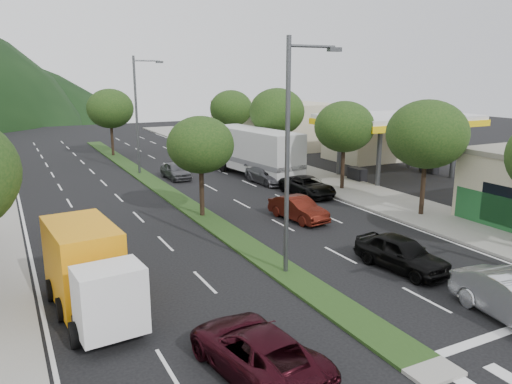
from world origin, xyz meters
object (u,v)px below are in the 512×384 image
streetlight_near (292,147)px  car_queue_a (401,253)px  tree_r_c (344,127)px  suv_maroon (256,350)px  tree_r_d (277,112)px  streetlight_mid (139,109)px  tree_r_b (427,134)px  tree_med_near (201,145)px  tree_med_far (110,109)px  car_queue_e (176,171)px  car_queue_b (266,175)px  motorhome (255,151)px  box_truck (89,273)px  car_queue_d (308,186)px  tree_r_e (231,108)px  car_queue_c (298,209)px

streetlight_near → car_queue_a: 6.94m
tree_r_c → suv_maroon: (-16.54, -18.00, -4.04)m
tree_r_d → streetlight_mid: streetlight_mid is taller
tree_r_b → streetlight_mid: size_ratio=0.69×
tree_med_near → suv_maroon: 17.04m
tree_med_far → streetlight_mid: bearing=-88.9°
car_queue_a → car_queue_e: size_ratio=1.13×
suv_maroon → car_queue_b: size_ratio=1.11×
tree_med_near → streetlight_mid: 15.05m
streetlight_mid → motorhome: (8.49, -5.06, -3.47)m
car_queue_a → box_truck: box_truck is taller
car_queue_d → motorhome: 8.32m
car_queue_a → motorhome: (3.90, 21.90, 1.34)m
tree_r_c → tree_r_e: tree_r_e is taller
streetlight_mid → motorhome: bearing=-30.8°
tree_med_near → tree_med_far: size_ratio=0.87×
tree_r_b → suv_maroon: (-16.54, -10.00, -4.33)m
tree_med_near → car_queue_b: 11.18m
suv_maroon → car_queue_b: suv_maroon is taller
tree_r_e → tree_med_far: (-12.00, 4.00, 0.11)m
tree_r_d → streetlight_near: bearing=-118.2°
car_queue_e → suv_maroon: bearing=-105.7°
tree_r_d → suv_maroon: size_ratio=1.41×
car_queue_a → car_queue_d: (3.96, 13.71, -0.09)m
car_queue_c → streetlight_mid: bearing=96.9°
tree_med_far → streetlight_near: streetlight_near is taller
suv_maroon → car_queue_c: suv_maroon is taller
streetlight_mid → streetlight_near: bearing=-90.0°
car_queue_a → tree_r_e: bearing=71.1°
tree_r_d → tree_med_near: bearing=-135.0°
tree_med_far → streetlight_near: (0.21, -36.00, 0.58)m
tree_r_d → car_queue_e: tree_r_d is taller
tree_r_b → streetlight_near: bearing=-161.3°
tree_r_e → car_queue_a: tree_r_e is taller
car_queue_b → box_truck: bearing=-138.6°
tree_r_e → box_truck: size_ratio=1.04×
tree_r_c → car_queue_b: size_ratio=1.42×
tree_r_b → box_truck: bearing=-169.6°
streetlight_mid → motorhome: size_ratio=0.94×
tree_med_far → streetlight_mid: size_ratio=0.69×
suv_maroon → car_queue_a: 10.17m
tree_r_b → streetlight_near: 12.47m
tree_r_e → tree_med_far: tree_med_far is taller
tree_med_far → car_queue_c: (4.85, -29.26, -4.31)m
streetlight_mid → car_queue_c: 19.46m
suv_maroon → tree_r_c: bearing=-140.2°
car_queue_c → car_queue_d: 6.35m
streetlight_mid → tree_r_e: bearing=30.7°
streetlight_mid → car_queue_e: (1.99, -3.26, -4.90)m
car_queue_c → motorhome: bearing=66.4°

